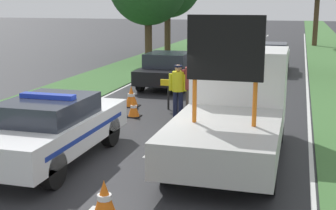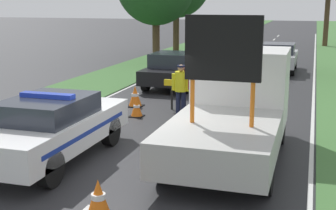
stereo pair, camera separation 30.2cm
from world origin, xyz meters
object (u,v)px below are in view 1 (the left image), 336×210
Objects in this scene: police_officer at (178,86)px; traffic_cone_lane_edge at (104,200)px; queued_car_suv_grey at (219,43)px; road_barrier at (200,87)px; traffic_cone_behind_barrier at (134,108)px; traffic_cone_near_police at (273,118)px; police_car at (52,128)px; queued_car_sedan_silver at (271,56)px; traffic_cone_near_truck at (243,115)px; queued_car_sedan_black at (169,70)px; pedestrian_civilian at (192,84)px; work_truck at (235,105)px; traffic_cone_centre_front at (131,96)px.

police_officer is 7.18m from traffic_cone_lane_edge.
queued_car_suv_grey is (-2.24, 24.53, 0.43)m from traffic_cone_lane_edge.
road_barrier is 1.60× the size of police_officer.
traffic_cone_lane_edge reaches higher than traffic_cone_behind_barrier.
road_barrier is 2.82m from traffic_cone_near_police.
police_car is 1.17× the size of queued_car_sedan_silver.
road_barrier is at bearing 142.59° from traffic_cone_near_truck.
queued_car_suv_grey is (-3.69, 17.67, 0.51)m from traffic_cone_near_truck.
road_barrier is 0.67× the size of queued_car_sedan_black.
police_officer is at bearing -125.41° from road_barrier.
queued_car_sedan_black is (-2.09, 4.91, -0.32)m from pedestrian_civilian.
traffic_cone_near_police is 11.16m from queued_car_sedan_silver.
work_truck is 7.53× the size of traffic_cone_centre_front.
pedestrian_civilian is at bearing -56.55° from work_truck.
police_officer is 10.97m from queued_car_sedan_silver.
queued_car_suv_grey reaches higher than queued_car_sedan_black.
police_car is at bearing -87.62° from traffic_cone_centre_front.
traffic_cone_near_police is at bearing -6.39° from traffic_cone_near_truck.
traffic_cone_near_truck is 6.42m from queued_car_sedan_black.
traffic_cone_near_truck is (3.71, 4.50, -0.52)m from police_car.
pedestrian_civilian reaches higher than traffic_cone_behind_barrier.
queued_car_suv_grey reaches higher than queued_car_sedan_silver.
work_truck is at bearing 115.76° from queued_car_sedan_black.
police_officer reaches higher than traffic_cone_centre_front.
pedestrian_civilian is at bearing 113.09° from queued_car_sedan_black.
traffic_cone_near_truck is 0.92× the size of traffic_cone_behind_barrier.
queued_car_sedan_black is (-0.00, 9.71, -0.04)m from police_car.
work_truck is 3.26× the size of police_officer.
queued_car_sedan_black is (-2.16, 4.02, -0.09)m from road_barrier.
work_truck is 8.80m from queued_car_sedan_black.
pedestrian_civilian reaches higher than road_barrier.
road_barrier is 2.30m from traffic_cone_behind_barrier.
police_car is 4.45m from traffic_cone_behind_barrier.
police_officer is at bearing -50.59° from work_truck.
pedestrian_civilian is 3.39× the size of traffic_cone_near_truck.
traffic_cone_lane_edge is (-1.56, -4.16, -0.80)m from work_truck.
traffic_cone_lane_edge is (1.93, -6.77, 0.06)m from traffic_cone_behind_barrier.
work_truck reaches higher than traffic_cone_behind_barrier.
queued_car_sedan_black is (-3.71, 5.21, 0.48)m from traffic_cone_near_truck.
traffic_cone_near_truck is 0.13× the size of queued_car_sedan_silver.
police_car is 0.87× the size of work_truck.
police_officer is 2.25m from traffic_cone_centre_front.
queued_car_sedan_black is at bearing 89.88° from queued_car_suv_grey.
queued_car_suv_grey is at bearing -54.85° from police_officer.
queued_car_sedan_black is at bearing 86.56° from traffic_cone_centre_front.
traffic_cone_centre_front is (-4.06, 3.97, -0.79)m from work_truck.
queued_car_sedan_silver reaches higher than traffic_cone_near_truck.
traffic_cone_centre_front reaches higher than traffic_cone_near_truck.
traffic_cone_lane_edge is 12.29m from queued_car_sedan_black.
work_truck is at bearing -36.86° from traffic_cone_behind_barrier.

